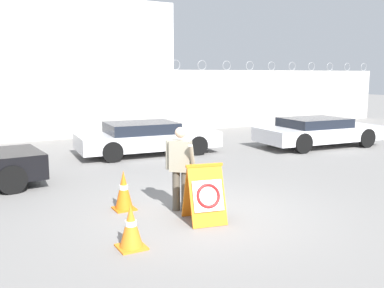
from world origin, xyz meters
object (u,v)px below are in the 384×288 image
object	(u,v)px
traffic_cone_near	(131,227)
parked_car_far_side	(318,131)
traffic_cone_mid	(124,190)
barricade_sign	(205,193)
parked_car_rear_sedan	(147,137)
security_guard	(180,165)

from	to	relation	value
traffic_cone_near	parked_car_far_side	distance (m)	10.98
traffic_cone_near	traffic_cone_mid	bearing A→B (deg)	73.58
barricade_sign	parked_car_far_side	xyz separation A→B (m)	(7.84, 5.11, 0.04)
barricade_sign	parked_car_rear_sedan	size ratio (longest dim) A/B	0.22
traffic_cone_near	parked_car_far_side	bearing A→B (deg)	30.66
security_guard	traffic_cone_mid	world-z (taller)	security_guard
security_guard	traffic_cone_mid	xyz separation A→B (m)	(-0.96, 0.60, -0.52)
traffic_cone_mid	barricade_sign	bearing A→B (deg)	-52.88
traffic_cone_near	traffic_cone_mid	xyz separation A→B (m)	(0.56, 1.88, 0.05)
barricade_sign	parked_car_far_side	bearing A→B (deg)	44.01
traffic_cone_near	parked_car_rear_sedan	distance (m)	7.96
traffic_cone_near	barricade_sign	bearing A→B (deg)	17.05
traffic_cone_near	security_guard	bearing A→B (deg)	40.31
barricade_sign	parked_car_rear_sedan	bearing A→B (deg)	87.04
traffic_cone_mid	parked_car_rear_sedan	xyz separation A→B (m)	(2.72, 5.36, 0.17)
security_guard	parked_car_far_side	bearing A→B (deg)	71.26
traffic_cone_mid	parked_car_far_side	world-z (taller)	parked_car_far_side
barricade_sign	traffic_cone_near	world-z (taller)	barricade_sign
parked_car_rear_sedan	parked_car_far_side	size ratio (longest dim) A/B	0.99
traffic_cone_mid	parked_car_far_side	distance (m)	9.64
barricade_sign	parked_car_far_side	size ratio (longest dim) A/B	0.22
security_guard	traffic_cone_mid	bearing A→B (deg)	-169.31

